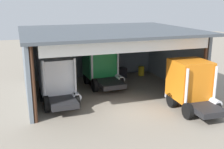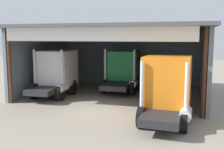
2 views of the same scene
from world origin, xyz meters
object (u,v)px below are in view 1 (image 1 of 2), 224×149
truck_orange_yard_outside (191,84)px  oil_drum (141,71)px  truck_white_center_bay (57,79)px  tool_cart (122,73)px  truck_green_center_right_bay (101,66)px

truck_orange_yard_outside → oil_drum: 9.32m
truck_white_center_bay → tool_cart: 8.54m
truck_white_center_bay → truck_orange_yard_outside: truck_white_center_bay is taller
truck_white_center_bay → tool_cart: (6.86, 4.93, -1.31)m
truck_orange_yard_outside → tool_cart: bearing=102.6°
truck_white_center_bay → oil_drum: size_ratio=5.16×
truck_white_center_bay → truck_orange_yard_outside: size_ratio=1.03×
truck_white_center_bay → oil_drum: bearing=28.1°
truck_green_center_right_bay → tool_cart: (2.56, 1.64, -1.24)m
truck_orange_yard_outside → truck_green_center_right_bay: bearing=121.9°
oil_drum → tool_cart: (-2.16, -0.18, 0.04)m
truck_green_center_right_bay → oil_drum: 5.22m
truck_green_center_right_bay → oil_drum: size_ratio=5.67×
truck_green_center_right_bay → oil_drum: (4.72, 1.82, -1.28)m
truck_green_center_right_bay → truck_orange_yard_outside: bearing=-62.9°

